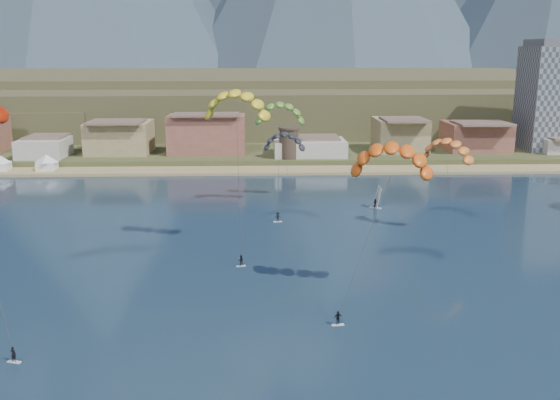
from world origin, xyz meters
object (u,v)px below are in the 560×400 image
(apartment_tower, at_px, (559,96))
(kitesurfer_green, at_px, (280,111))
(kitesurfer_yellow, at_px, (236,101))
(watchtower, at_px, (289,143))
(windsurfer, at_px, (376,201))
(kitesurfer_orange, at_px, (392,154))

(apartment_tower, height_order, kitesurfer_green, apartment_tower)
(apartment_tower, distance_m, kitesurfer_yellow, 126.47)
(watchtower, xyz_separation_m, windsurfer, (15.35, -47.93, -4.99))
(kitesurfer_orange, relative_size, kitesurfer_green, 0.97)
(apartment_tower, relative_size, kitesurfer_green, 1.40)
(kitesurfer_yellow, bearing_deg, watchtower, 81.23)
(kitesurfer_orange, height_order, windsurfer, kitesurfer_orange)
(watchtower, relative_size, kitesurfer_orange, 0.39)
(watchtower, bearing_deg, kitesurfer_orange, -84.77)
(watchtower, height_order, kitesurfer_orange, kitesurfer_orange)
(kitesurfer_orange, relative_size, windsurfer, 5.11)
(apartment_tower, bearing_deg, watchtower, -170.07)
(kitesurfer_yellow, relative_size, windsurfer, 6.01)
(apartment_tower, xyz_separation_m, kitesurfer_yellow, (-91.31, -87.32, 5.56))
(watchtower, bearing_deg, apartment_tower, 9.93)
(apartment_tower, bearing_deg, kitesurfer_orange, -123.85)
(kitesurfer_yellow, relative_size, kitesurfer_green, 1.14)
(apartment_tower, xyz_separation_m, windsurfer, (-64.65, -61.93, -16.44))
(kitesurfer_yellow, height_order, kitesurfer_green, kitesurfer_yellow)
(watchtower, bearing_deg, kitesurfer_yellow, -98.77)
(kitesurfer_yellow, bearing_deg, apartment_tower, 43.72)
(kitesurfer_yellow, xyz_separation_m, kitesurfer_green, (7.37, 27.54, -4.07))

